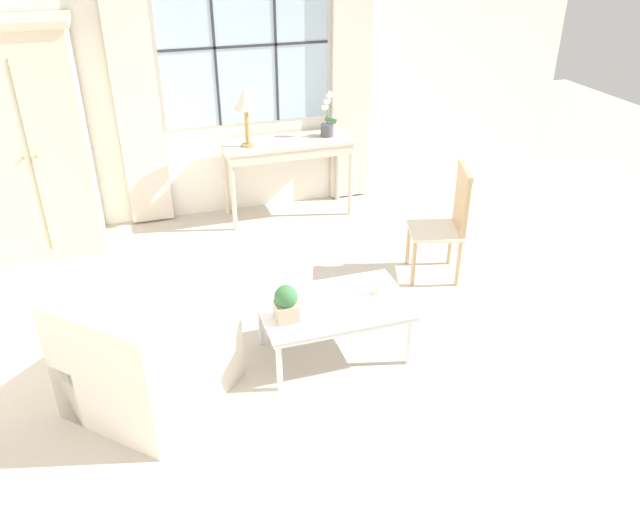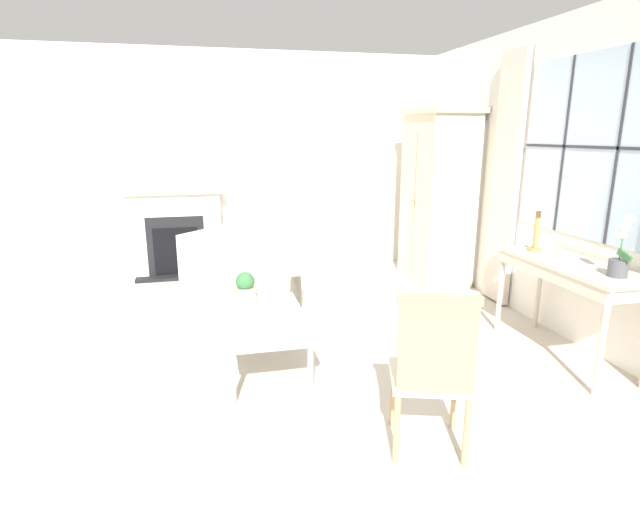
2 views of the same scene
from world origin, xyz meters
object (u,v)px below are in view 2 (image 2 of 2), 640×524
fireplace (175,228)px  potted_orchid (621,254)px  table_lamp (540,200)px  potted_plant_small (245,287)px  side_chair_wooden (433,366)px  pillar_candle (270,326)px  armoire (437,197)px  coffee_table (263,322)px  console_table (571,273)px  armchair_upholstered (239,288)px

fireplace → potted_orchid: fireplace is taller
table_lamp → potted_plant_small: size_ratio=2.25×
side_chair_wooden → fireplace: bearing=-159.7°
side_chair_wooden → potted_orchid: bearing=107.8°
pillar_candle → potted_plant_small: bearing=-171.2°
armoire → table_lamp: bearing=-0.2°
side_chair_wooden → coffee_table: 1.52m
console_table → table_lamp: table_lamp is taller
table_lamp → pillar_candle: table_lamp is taller
side_chair_wooden → potted_plant_small: 1.88m
table_lamp → pillar_candle: (0.41, -2.37, -0.76)m
potted_orchid → potted_plant_small: bearing=-113.8°
armoire → potted_plant_small: armoire is taller
pillar_candle → fireplace: bearing=-166.5°
armoire → potted_plant_small: size_ratio=8.08×
console_table → coffee_table: 2.47m
fireplace → potted_plant_small: (2.53, 0.67, -0.07)m
armoire → console_table: (2.33, 0.04, -0.32)m
fireplace → table_lamp: 4.26m
console_table → potted_orchid: size_ratio=2.90×
potted_orchid → side_chair_wooden: size_ratio=0.45×
armchair_upholstered → potted_plant_small: size_ratio=4.73×
armoire → armchair_upholstered: (0.72, -2.48, -0.77)m
table_lamp → coffee_table: (0.08, -2.38, -0.85)m
potted_orchid → side_chair_wooden: 1.80m
potted_plant_small → coffee_table: bearing=14.9°
side_chair_wooden → pillar_candle: size_ratio=8.74×
table_lamp → side_chair_wooden: (1.37, -1.59, -0.70)m
table_lamp → potted_plant_small: (-0.28, -2.48, -0.68)m
armoire → potted_plant_small: (1.64, -2.49, -0.47)m
coffee_table → side_chair_wooden: bearing=31.4°
console_table → side_chair_wooden: size_ratio=1.32×
armchair_upholstered → coffee_table: 1.30m
fireplace → console_table: 4.53m
potted_orchid → coffee_table: bearing=-107.1°
fireplace → coffee_table: fireplace is taller
fireplace → console_table: fireplace is taller
fireplace → side_chair_wooden: fireplace is taller
armoire → side_chair_wooden: armoire is taller
table_lamp → armchair_upholstered: table_lamp is taller
console_table → potted_orchid: 0.50m
fireplace → potted_orchid: (3.65, 3.21, 0.34)m
side_chair_wooden → table_lamp: bearing=130.7°
side_chair_wooden → potted_plant_small: bearing=-151.9°
fireplace → coffee_table: (2.90, 0.76, -0.24)m
side_chair_wooden → coffee_table: side_chair_wooden is taller
coffee_table → pillar_candle: size_ratio=9.14×
table_lamp → coffee_table: 2.53m
armchair_upholstered → coffee_table: bearing=4.1°
fireplace → potted_orchid: size_ratio=4.15×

